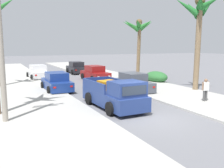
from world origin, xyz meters
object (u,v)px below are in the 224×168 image
(car_left_near, at_px, (132,83))
(car_right_mid, at_px, (57,82))
(palm_tree_right_fore, at_px, (138,30))
(car_right_near, at_px, (38,72))
(car_left_far, at_px, (76,68))
(hedge_bush, at_px, (156,77))
(car_left_mid, at_px, (95,73))
(utility_pole, at_px, (0,40))
(palm_tree_left_fore, at_px, (198,17))
(pedestrian, at_px, (205,89))
(pickup_truck, at_px, (115,95))

(car_left_near, height_order, car_right_mid, same)
(palm_tree_right_fore, bearing_deg, car_left_near, -124.13)
(car_right_near, height_order, car_left_far, same)
(car_left_far, distance_m, hedge_bush, 12.23)
(car_right_mid, relative_size, palm_tree_right_fore, 0.65)
(car_left_near, bearing_deg, car_left_mid, 91.20)
(car_right_mid, bearing_deg, car_left_mid, 42.06)
(car_right_mid, xyz_separation_m, palm_tree_right_fore, (9.89, 3.63, 4.64))
(car_left_near, bearing_deg, utility_pole, -154.56)
(car_left_near, height_order, palm_tree_right_fore, palm_tree_right_fore)
(car_left_near, distance_m, hedge_bush, 5.97)
(car_right_near, bearing_deg, palm_tree_left_fore, -51.99)
(car_left_mid, relative_size, pedestrian, 2.72)
(car_left_near, distance_m, car_left_far, 14.72)
(car_left_mid, height_order, hedge_bush, car_left_mid)
(car_right_near, bearing_deg, utility_pole, -104.53)
(palm_tree_left_fore, bearing_deg, utility_pole, -169.30)
(car_right_near, xyz_separation_m, car_left_far, (5.48, 3.31, 0.00))
(car_left_mid, bearing_deg, utility_pole, -127.67)
(car_right_mid, height_order, utility_pole, utility_pole)
(utility_pole, distance_m, pedestrian, 12.38)
(car_right_near, height_order, palm_tree_left_fore, palm_tree_left_fore)
(car_left_near, height_order, palm_tree_left_fore, palm_tree_left_fore)
(car_right_near, height_order, pedestrian, pedestrian)
(hedge_bush, bearing_deg, palm_tree_left_fore, -89.79)
(palm_tree_right_fore, height_order, utility_pole, utility_pole)
(car_left_far, height_order, utility_pole, utility_pole)
(car_right_mid, relative_size, palm_tree_left_fore, 0.56)
(pickup_truck, xyz_separation_m, car_left_near, (3.63, 4.18, -0.08))
(car_left_mid, bearing_deg, car_right_mid, -137.94)
(car_left_far, bearing_deg, pickup_truck, -100.76)
(car_right_near, bearing_deg, pickup_truck, -83.11)
(car_right_near, height_order, palm_tree_right_fore, palm_tree_right_fore)
(palm_tree_right_fore, relative_size, hedge_bush, 2.33)
(car_right_near, bearing_deg, pedestrian, -65.11)
(car_left_mid, height_order, car_right_mid, same)
(palm_tree_right_fore, xyz_separation_m, pedestrian, (-2.18, -12.05, -4.44))
(car_left_far, relative_size, pedestrian, 2.70)
(pickup_truck, xyz_separation_m, palm_tree_left_fore, (8.48, 2.33, 5.10))
(car_left_mid, relative_size, palm_tree_right_fore, 0.66)
(car_left_near, height_order, car_right_near, same)
(car_right_mid, relative_size, hedge_bush, 1.52)
(car_right_near, xyz_separation_m, palm_tree_right_fore, (9.99, -4.80, 4.64))
(palm_tree_left_fore, height_order, utility_pole, palm_tree_left_fore)
(car_left_mid, xyz_separation_m, palm_tree_right_fore, (4.64, -1.11, 4.64))
(palm_tree_left_fore, relative_size, utility_pole, 1.01)
(car_left_near, relative_size, car_right_mid, 1.00)
(pickup_truck, xyz_separation_m, pedestrian, (5.93, -1.26, 0.12))
(utility_pole, bearing_deg, pedestrian, -4.04)
(pickup_truck, bearing_deg, car_right_near, 96.89)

